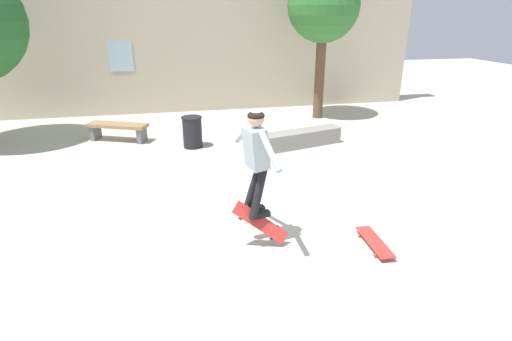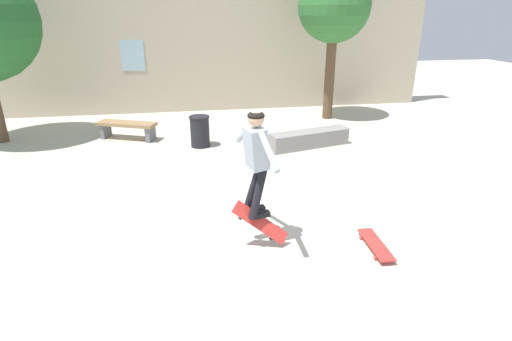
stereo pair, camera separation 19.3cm
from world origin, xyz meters
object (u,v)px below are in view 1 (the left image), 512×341
object	(u,v)px
park_bench	(118,128)
skater	(256,154)
skateboard_flipping	(261,223)
skate_ledge	(302,138)
skateboard_resting	(375,242)
tree_right	(324,7)
trash_bin	(192,131)

from	to	relation	value
park_bench	skater	distance (m)	6.04
park_bench	skateboard_flipping	xyz separation A→B (m)	(2.42, -5.55, 0.06)
skate_ledge	skateboard_resting	distance (m)	4.47
tree_right	trash_bin	xyz separation A→B (m)	(-3.96, -2.12, -2.77)
skate_ledge	trash_bin	bearing A→B (deg)	154.15
park_bench	skateboard_resting	world-z (taller)	park_bench
tree_right	park_bench	xyz separation A→B (m)	(-5.77, -1.21, -2.85)
tree_right	skater	world-z (taller)	tree_right
park_bench	skateboard_flipping	distance (m)	6.06
tree_right	skate_ledge	xyz separation A→B (m)	(-1.38, -2.64, -2.96)
park_bench	skate_ledge	world-z (taller)	park_bench
trash_bin	skater	xyz separation A→B (m)	(0.58, -4.54, 0.94)
skate_ledge	skateboard_flipping	xyz separation A→B (m)	(-1.97, -4.12, 0.17)
skater	trash_bin	bearing A→B (deg)	84.86
skater	skateboard_resting	distance (m)	2.09
skater	skateboard_resting	bearing A→B (deg)	-27.28
skate_ledge	skateboard_resting	xyz separation A→B (m)	(-0.41, -4.45, -0.14)
trash_bin	tree_right	bearing A→B (deg)	28.14
trash_bin	skateboard_flipping	bearing A→B (deg)	-82.44
trash_bin	skater	size ratio (longest dim) A/B	0.52
trash_bin	skateboard_resting	size ratio (longest dim) A/B	0.89
park_bench	trash_bin	bearing A→B (deg)	-3.36
skateboard_resting	skater	bearing A→B (deg)	77.58
trash_bin	skateboard_flipping	distance (m)	4.68
skateboard_flipping	tree_right	bearing A→B (deg)	71.60
skate_ledge	skater	bearing A→B (deg)	-131.07
skate_ledge	park_bench	bearing A→B (deg)	147.47
skateboard_flipping	skate_ledge	bearing A→B (deg)	72.38
skate_ledge	skater	size ratio (longest dim) A/B	1.41
tree_right	skate_ledge	world-z (taller)	tree_right
skateboard_flipping	skateboard_resting	world-z (taller)	skateboard_flipping
park_bench	trash_bin	world-z (taller)	trash_bin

